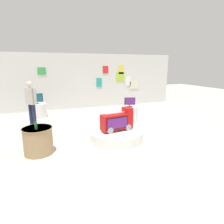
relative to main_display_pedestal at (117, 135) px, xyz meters
name	(u,v)px	position (x,y,z in m)	size (l,w,h in m)	color
ground_plane	(117,143)	(-0.12, -0.30, -0.15)	(30.00, 30.00, 0.00)	#B2ADA3
back_wall_display	(80,81)	(-0.11, 4.99, 1.29)	(10.95, 0.13, 2.88)	silver
main_display_pedestal	(117,135)	(0.00, 0.00, 0.00)	(1.66, 1.66, 0.30)	silver
novelty_firetruck_tv	(117,122)	(0.02, 0.00, 0.43)	(1.03, 0.51, 0.69)	gray
display_pedestal_left_rear	(130,114)	(1.25, 1.70, 0.16)	(0.67, 0.67, 0.62)	silver
tv_on_left_rear	(130,102)	(1.26, 1.70, 0.67)	(0.43, 0.23, 0.38)	black
display_pedestal_center_rear	(37,110)	(-2.33, 3.78, 0.16)	(0.79, 0.79, 0.62)	silver
tv_on_center_rear	(36,98)	(-2.33, 3.78, 0.71)	(0.55, 0.17, 0.45)	black
side_table_round	(38,140)	(-2.29, -0.20, 0.21)	(0.77, 0.77, 0.71)	#9E7F56
bottle_on_side_table	(36,126)	(-2.30, -0.30, 0.65)	(0.07, 0.07, 0.22)	#195926
shopper_browsing_near_truck	(31,101)	(-2.47, 2.01, 0.88)	(0.39, 0.46, 1.74)	#1E233F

